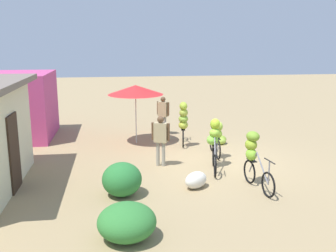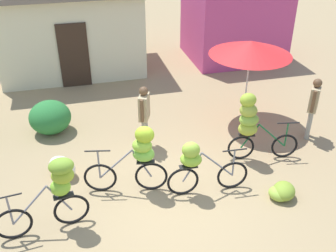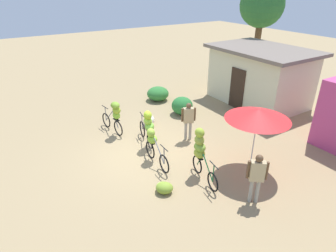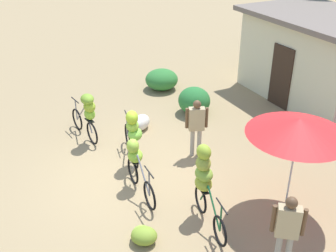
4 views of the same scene
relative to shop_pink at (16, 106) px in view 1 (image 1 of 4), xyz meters
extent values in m
plane|color=#9B835B|center=(-4.25, -7.20, -1.29)|extent=(60.00, 60.00, 0.00)
cube|color=#332319|center=(-5.75, -1.29, -0.29)|extent=(0.90, 0.06, 2.00)
cube|color=#BC407C|center=(0.00, 0.00, 0.00)|extent=(3.20, 2.80, 2.58)
ellipsoid|color=#317933|center=(-8.74, -4.06, -0.93)|extent=(1.14, 1.16, 0.73)
ellipsoid|color=#297333|center=(-6.53, -4.01, -0.87)|extent=(1.04, 1.00, 0.85)
cylinder|color=beige|center=(-1.54, -4.66, -0.22)|extent=(0.04, 0.04, 2.13)
cone|color=red|center=(-1.54, -4.66, 0.74)|extent=(2.05, 2.05, 0.35)
torus|color=black|center=(-7.14, -7.60, -0.97)|extent=(0.65, 0.13, 0.65)
torus|color=black|center=(-6.15, -7.47, -0.97)|extent=(0.65, 0.13, 0.65)
cylinder|color=slate|center=(-6.32, -7.49, -0.64)|extent=(0.38, 0.08, 0.66)
cylinder|color=slate|center=(-6.82, -7.56, -0.64)|extent=(0.68, 0.12, 0.67)
cylinder|color=black|center=(-7.14, -7.60, -0.35)|extent=(0.50, 0.09, 0.03)
cylinder|color=slate|center=(-7.14, -7.60, -0.66)|extent=(0.04, 0.04, 0.62)
cube|color=black|center=(-6.25, -7.48, -0.61)|extent=(0.37, 0.18, 0.02)
ellipsoid|color=#86C133|center=(-6.28, -7.45, -0.44)|extent=(0.37, 0.31, 0.33)
ellipsoid|color=#8FAC2B|center=(-6.21, -7.46, -0.19)|extent=(0.41, 0.33, 0.31)
ellipsoid|color=olive|center=(-6.20, -7.50, 0.04)|extent=(0.43, 0.35, 0.27)
torus|color=black|center=(-5.55, -6.67, -0.96)|extent=(0.66, 0.19, 0.67)
torus|color=black|center=(-4.54, -6.88, -0.96)|extent=(0.66, 0.19, 0.67)
cylinder|color=slate|center=(-4.72, -6.85, -0.63)|extent=(0.39, 0.12, 0.67)
cylinder|color=slate|center=(-5.22, -6.74, -0.63)|extent=(0.69, 0.18, 0.68)
cylinder|color=black|center=(-5.55, -6.67, -0.31)|extent=(0.50, 0.13, 0.03)
cylinder|color=slate|center=(-5.55, -6.67, -0.63)|extent=(0.04, 0.04, 0.65)
cube|color=black|center=(-4.64, -6.86, -0.59)|extent=(0.38, 0.21, 0.02)
ellipsoid|color=#7CC43F|center=(-4.67, -6.81, -0.43)|extent=(0.55, 0.51, 0.31)
ellipsoid|color=#90C338|center=(-4.70, -6.86, -0.20)|extent=(0.48, 0.44, 0.28)
ellipsoid|color=#98BC27|center=(-4.65, -6.88, 0.05)|extent=(0.45, 0.40, 0.34)
torus|color=black|center=(-2.93, -7.24, -0.97)|extent=(0.65, 0.08, 0.65)
torus|color=black|center=(-3.96, -7.19, -0.97)|extent=(0.65, 0.08, 0.65)
cylinder|color=slate|center=(-3.78, -7.20, -0.65)|extent=(0.39, 0.06, 0.66)
cylinder|color=slate|center=(-3.27, -7.22, -0.65)|extent=(0.70, 0.07, 0.66)
cylinder|color=black|center=(-2.93, -7.24, -0.35)|extent=(0.50, 0.05, 0.03)
cylinder|color=slate|center=(-2.93, -7.24, -0.66)|extent=(0.04, 0.04, 0.62)
cube|color=black|center=(-3.86, -7.19, -0.61)|extent=(0.37, 0.16, 0.02)
ellipsoid|color=#8BBF33|center=(-3.81, -7.18, -0.46)|extent=(0.51, 0.46, 0.28)
ellipsoid|color=#8FB638|center=(-3.83, -7.22, -0.21)|extent=(0.40, 0.35, 0.33)
torus|color=black|center=(-1.35, -6.49, -0.99)|extent=(0.61, 0.16, 0.61)
torus|color=black|center=(-2.34, -6.32, -0.99)|extent=(0.61, 0.16, 0.61)
cylinder|color=#19592D|center=(-2.17, -6.35, -0.69)|extent=(0.38, 0.10, 0.61)
cylinder|color=#19592D|center=(-1.67, -6.44, -0.69)|extent=(0.68, 0.15, 0.62)
cylinder|color=black|center=(-1.35, -6.49, -0.38)|extent=(0.50, 0.12, 0.03)
cylinder|color=#19592D|center=(-1.35, -6.49, -0.68)|extent=(0.04, 0.04, 0.61)
cube|color=black|center=(-2.24, -6.33, -0.65)|extent=(0.38, 0.20, 0.02)
ellipsoid|color=#9AAA33|center=(-2.24, -6.34, -0.49)|extent=(0.48, 0.41, 0.30)
ellipsoid|color=#81A837|center=(-2.24, -6.34, -0.26)|extent=(0.46, 0.38, 0.28)
ellipsoid|color=#93A437|center=(-2.27, -6.34, -0.02)|extent=(0.47, 0.44, 0.30)
ellipsoid|color=#94B030|center=(-2.30, -6.32, 0.22)|extent=(0.38, 0.32, 0.31)
ellipsoid|color=olive|center=(-2.03, -7.78, -1.13)|extent=(0.65, 0.67, 0.33)
ellipsoid|color=#94B93F|center=(-2.16, -7.80, -1.16)|extent=(0.50, 0.52, 0.26)
ellipsoid|color=silver|center=(-6.30, -5.95, -1.07)|extent=(0.77, 0.82, 0.44)
cylinder|color=gray|center=(-4.38, -5.33, -0.91)|extent=(0.11, 0.11, 0.76)
cylinder|color=gray|center=(-4.31, -5.17, -0.91)|extent=(0.11, 0.11, 0.76)
cube|color=tan|center=(-4.34, -5.25, -0.23)|extent=(0.34, 0.45, 0.60)
cylinder|color=brown|center=(-4.44, -5.48, -0.20)|extent=(0.08, 0.08, 0.54)
cylinder|color=brown|center=(-4.25, -5.02, -0.20)|extent=(0.08, 0.08, 0.54)
sphere|color=brown|center=(-4.34, -5.25, 0.18)|extent=(0.21, 0.21, 0.21)
cylinder|color=gray|center=(-0.27, -5.77, -0.91)|extent=(0.11, 0.11, 0.77)
cylinder|color=gray|center=(-0.39, -5.91, -0.91)|extent=(0.11, 0.11, 0.77)
cube|color=tan|center=(-0.33, -5.84, -0.22)|extent=(0.41, 0.44, 0.61)
cylinder|color=brown|center=(-0.17, -5.64, -0.19)|extent=(0.08, 0.08, 0.55)
cylinder|color=brown|center=(-0.49, -6.03, -0.19)|extent=(0.08, 0.08, 0.55)
sphere|color=brown|center=(-0.33, -5.84, 0.18)|extent=(0.21, 0.21, 0.21)
camera|label=1|loc=(-15.67, -3.90, 2.53)|focal=41.02mm
camera|label=2|loc=(-5.78, -13.13, 3.97)|focal=42.17mm
camera|label=3|loc=(3.87, -11.39, 4.40)|focal=30.87mm
camera|label=4|loc=(3.50, -10.11, 4.48)|focal=43.79mm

